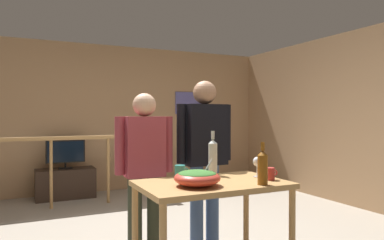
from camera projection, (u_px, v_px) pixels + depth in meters
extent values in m
cube|color=tan|center=(111.00, 118.00, 6.44)|extent=(5.88, 0.10, 2.56)
cube|color=tan|center=(329.00, 118.00, 5.72)|extent=(0.10, 4.70, 2.56)
cube|color=#5D5DA8|center=(188.00, 103.00, 7.02)|extent=(0.54, 0.03, 0.42)
cylinder|color=#B2844C|center=(51.00, 174.00, 5.13)|extent=(0.04, 0.04, 0.97)
cylinder|color=#B2844C|center=(108.00, 171.00, 5.48)|extent=(0.04, 0.04, 0.97)
cylinder|color=#B2844C|center=(158.00, 167.00, 5.83)|extent=(0.04, 0.04, 0.97)
cube|color=#B2844C|center=(51.00, 138.00, 5.12)|extent=(3.31, 0.07, 0.05)
cube|color=#B2844C|center=(158.00, 164.00, 5.83)|extent=(0.10, 0.10, 1.07)
cube|color=#38281E|center=(65.00, 183.00, 5.78)|extent=(0.90, 0.40, 0.47)
cube|color=black|center=(65.00, 168.00, 5.78)|extent=(0.20, 0.12, 0.02)
cylinder|color=black|center=(65.00, 165.00, 5.78)|extent=(0.03, 0.03, 0.08)
cube|color=black|center=(66.00, 151.00, 5.75)|extent=(0.59, 0.06, 0.36)
cube|color=black|center=(66.00, 152.00, 5.72)|extent=(0.54, 0.01, 0.32)
cube|color=#B2844C|center=(212.00, 184.00, 2.79)|extent=(1.12, 0.70, 0.04)
cylinder|color=#B2844C|center=(292.00, 239.00, 2.74)|extent=(0.05, 0.05, 0.77)
cylinder|color=#B2844C|center=(135.00, 235.00, 2.85)|extent=(0.05, 0.05, 0.77)
cylinder|color=#B2844C|center=(246.00, 218.00, 3.30)|extent=(0.05, 0.05, 0.77)
ellipsoid|color=#CC3D2D|center=(197.00, 178.00, 2.62)|extent=(0.34, 0.34, 0.11)
ellipsoid|color=#38702D|center=(197.00, 174.00, 2.62)|extent=(0.28, 0.28, 0.05)
cylinder|color=silver|center=(206.00, 170.00, 2.65)|extent=(0.13, 0.01, 0.17)
cylinder|color=silver|center=(257.00, 177.00, 3.00)|extent=(0.06, 0.06, 0.01)
cylinder|color=silver|center=(257.00, 171.00, 3.00)|extent=(0.01, 0.01, 0.09)
ellipsoid|color=silver|center=(257.00, 162.00, 3.00)|extent=(0.07, 0.07, 0.08)
cylinder|color=silver|center=(213.00, 159.00, 3.11)|extent=(0.08, 0.08, 0.27)
cone|color=silver|center=(213.00, 141.00, 3.11)|extent=(0.08, 0.08, 0.03)
cylinder|color=silver|center=(213.00, 135.00, 3.11)|extent=(0.03, 0.03, 0.07)
cylinder|color=brown|center=(263.00, 170.00, 2.67)|extent=(0.08, 0.08, 0.22)
cone|color=brown|center=(263.00, 153.00, 2.67)|extent=(0.08, 0.08, 0.03)
cylinder|color=brown|center=(263.00, 146.00, 2.67)|extent=(0.03, 0.03, 0.06)
cylinder|color=teal|center=(180.00, 172.00, 2.92)|extent=(0.08, 0.08, 0.11)
torus|color=teal|center=(186.00, 171.00, 2.95)|extent=(0.05, 0.01, 0.05)
cylinder|color=#B7332D|center=(270.00, 174.00, 2.87)|extent=(0.08, 0.08, 0.10)
torus|color=#B7332D|center=(275.00, 173.00, 2.89)|extent=(0.05, 0.01, 0.05)
cylinder|color=#2D3323|center=(154.00, 217.00, 3.34)|extent=(0.13, 0.13, 0.77)
cylinder|color=#2D3323|center=(135.00, 219.00, 3.28)|extent=(0.13, 0.13, 0.77)
cube|color=#9E3842|center=(144.00, 146.00, 3.30)|extent=(0.36, 0.24, 0.55)
cylinder|color=#9E3842|center=(168.00, 144.00, 3.39)|extent=(0.09, 0.09, 0.52)
cylinder|color=#9E3842|center=(120.00, 146.00, 3.22)|extent=(0.09, 0.09, 0.52)
sphere|color=#D8A884|center=(144.00, 105.00, 3.30)|extent=(0.21, 0.21, 0.21)
cylinder|color=#3D5684|center=(212.00, 206.00, 3.62)|extent=(0.13, 0.13, 0.84)
cylinder|color=#3D5684|center=(197.00, 208.00, 3.53)|extent=(0.13, 0.13, 0.84)
cube|color=black|center=(205.00, 134.00, 3.57)|extent=(0.43, 0.24, 0.59)
cylinder|color=black|center=(226.00, 132.00, 3.69)|extent=(0.09, 0.09, 0.56)
cylinder|color=black|center=(181.00, 134.00, 3.44)|extent=(0.09, 0.09, 0.56)
sphere|color=#A37556|center=(205.00, 93.00, 3.56)|extent=(0.23, 0.23, 0.23)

